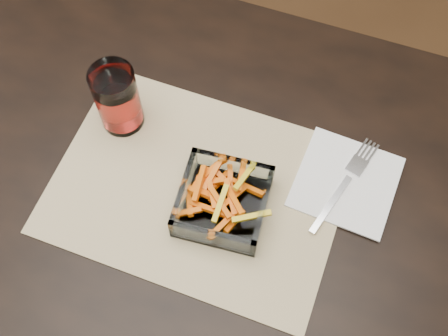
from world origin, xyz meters
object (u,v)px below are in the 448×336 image
Objects in this scene: fork at (346,182)px; tumbler at (118,100)px; dining_table at (138,220)px; glass_bowl at (223,203)px.

tumbler is at bearing -162.83° from fork.
fork is (0.31, 0.14, 0.10)m from dining_table.
glass_bowl is at bearing -132.34° from fork.
fork is (0.38, 0.01, -0.05)m from tumbler.
fork is at bearing 32.02° from glass_bowl.
dining_table is 0.35m from fork.
tumbler is 0.66× the size of fork.
tumbler is (-0.07, 0.13, 0.15)m from dining_table.
tumbler reaches higher than glass_bowl.
glass_bowl is 0.75× the size of fork.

